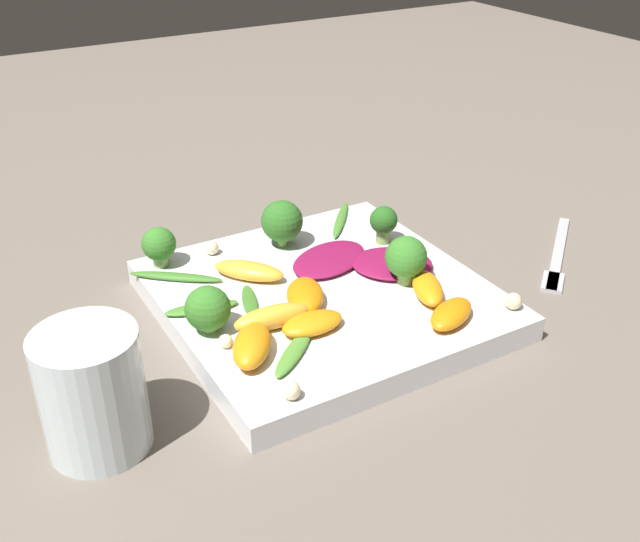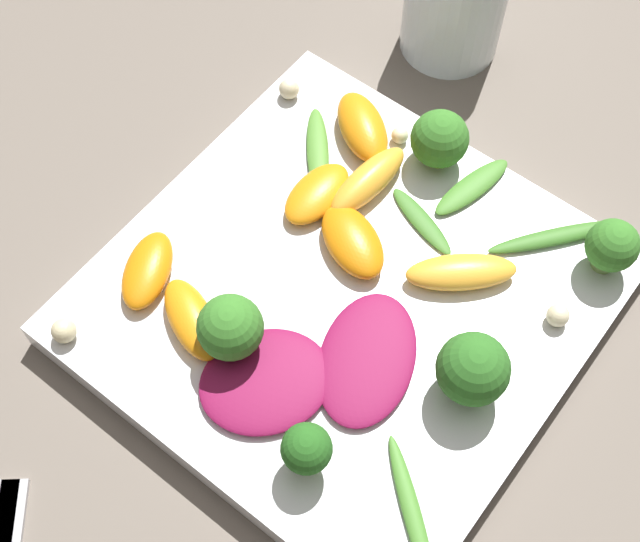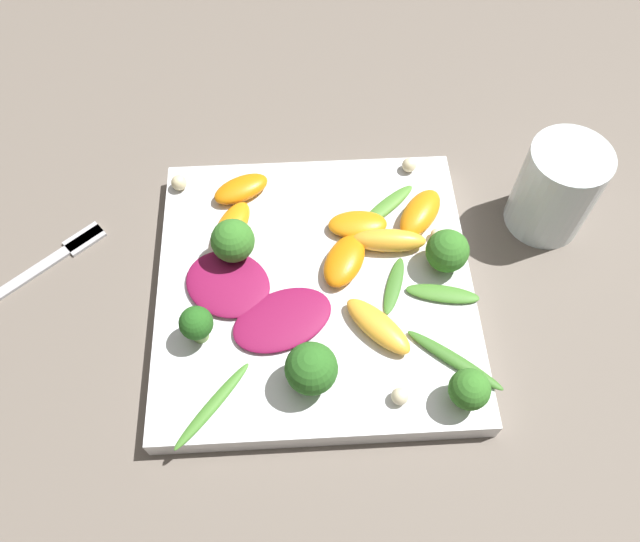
{
  "view_description": "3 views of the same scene",
  "coord_description": "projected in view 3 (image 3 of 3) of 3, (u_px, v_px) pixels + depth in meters",
  "views": [
    {
      "loc": [
        0.52,
        -0.31,
        0.39
      ],
      "look_at": [
        -0.01,
        0.0,
        0.04
      ],
      "focal_mm": 42.0,
      "sensor_mm": 36.0,
      "label": 1
    },
    {
      "loc": [
        -0.15,
        0.22,
        0.52
      ],
      "look_at": [
        0.02,
        0.0,
        0.04
      ],
      "focal_mm": 50.0,
      "sensor_mm": 36.0,
      "label": 2
    },
    {
      "loc": [
        -0.29,
        0.01,
        0.52
      ],
      "look_at": [
        0.0,
        -0.0,
        0.04
      ],
      "focal_mm": 35.0,
      "sensor_mm": 36.0,
      "label": 3
    }
  ],
  "objects": [
    {
      "name": "ground_plane",
      "position": [
        315.0,
        295.0,
        0.59
      ],
      "size": [
        2.4,
        2.4,
        0.0
      ],
      "primitive_type": "plane",
      "color": "#6B6056"
    },
    {
      "name": "plate",
      "position": [
        315.0,
        288.0,
        0.58
      ],
      "size": [
        0.29,
        0.29,
        0.02
      ],
      "color": "white",
      "rests_on": "ground_plane"
    },
    {
      "name": "drinking_glass",
      "position": [
        556.0,
        189.0,
        0.6
      ],
      "size": [
        0.08,
        0.08,
        0.1
      ],
      "color": "silver",
      "rests_on": "ground_plane"
    },
    {
      "name": "fork",
      "position": [
        41.0,
        266.0,
        0.6
      ],
      "size": [
        0.12,
        0.14,
        0.01
      ],
      "color": "#B2B2B7",
      "rests_on": "ground_plane"
    },
    {
      "name": "radicchio_leaf_0",
      "position": [
        228.0,
        287.0,
        0.56
      ],
      "size": [
        0.1,
        0.1,
        0.01
      ],
      "color": "maroon",
      "rests_on": "plate"
    },
    {
      "name": "radicchio_leaf_1",
      "position": [
        283.0,
        320.0,
        0.55
      ],
      "size": [
        0.09,
        0.11,
        0.01
      ],
      "color": "maroon",
      "rests_on": "plate"
    },
    {
      "name": "orange_segment_0",
      "position": [
        231.0,
        226.0,
        0.59
      ],
      "size": [
        0.07,
        0.05,
        0.02
      ],
      "color": "orange",
      "rests_on": "plate"
    },
    {
      "name": "orange_segment_1",
      "position": [
        420.0,
        213.0,
        0.6
      ],
      "size": [
        0.07,
        0.06,
        0.02
      ],
      "color": "orange",
      "rests_on": "plate"
    },
    {
      "name": "orange_segment_2",
      "position": [
        241.0,
        189.0,
        0.62
      ],
      "size": [
        0.05,
        0.06,
        0.02
      ],
      "color": "orange",
      "rests_on": "plate"
    },
    {
      "name": "orange_segment_3",
      "position": [
        389.0,
        240.0,
        0.58
      ],
      "size": [
        0.03,
        0.07,
        0.02
      ],
      "color": "#FCAD33",
      "rests_on": "plate"
    },
    {
      "name": "orange_segment_4",
      "position": [
        358.0,
        225.0,
        0.59
      ],
      "size": [
        0.03,
        0.06,
        0.01
      ],
      "color": "orange",
      "rests_on": "plate"
    },
    {
      "name": "orange_segment_5",
      "position": [
        344.0,
        261.0,
        0.57
      ],
      "size": [
        0.07,
        0.06,
        0.02
      ],
      "color": "orange",
      "rests_on": "plate"
    },
    {
      "name": "orange_segment_6",
      "position": [
        378.0,
        326.0,
        0.54
      ],
      "size": [
        0.07,
        0.07,
        0.02
      ],
      "color": "#FCAD33",
      "rests_on": "plate"
    },
    {
      "name": "broccoli_floret_0",
      "position": [
        447.0,
        251.0,
        0.56
      ],
      "size": [
        0.04,
        0.04,
        0.04
      ],
      "color": "#84AD5B",
      "rests_on": "plate"
    },
    {
      "name": "broccoli_floret_1",
      "position": [
        469.0,
        390.0,
        0.49
      ],
      "size": [
        0.03,
        0.03,
        0.04
      ],
      "color": "#84AD5B",
      "rests_on": "plate"
    },
    {
      "name": "broccoli_floret_2",
      "position": [
        197.0,
        324.0,
        0.52
      ],
      "size": [
        0.03,
        0.03,
        0.04
      ],
      "color": "#7A9E51",
      "rests_on": "plate"
    },
    {
      "name": "broccoli_floret_3",
      "position": [
        233.0,
        241.0,
        0.56
      ],
      "size": [
        0.04,
        0.04,
        0.05
      ],
      "color": "#84AD5B",
      "rests_on": "plate"
    },
    {
      "name": "broccoli_floret_4",
      "position": [
        311.0,
        369.0,
        0.5
      ],
      "size": [
        0.04,
        0.04,
        0.05
      ],
      "color": "#84AD5B",
      "rests_on": "plate"
    },
    {
      "name": "arugula_sprig_0",
      "position": [
        442.0,
        294.0,
        0.56
      ],
      "size": [
        0.03,
        0.07,
        0.01
      ],
      "color": "#47842D",
      "rests_on": "plate"
    },
    {
      "name": "arugula_sprig_1",
      "position": [
        387.0,
        206.0,
        0.61
      ],
      "size": [
        0.06,
        0.07,
        0.01
      ],
      "color": "#518E33",
      "rests_on": "plate"
    },
    {
      "name": "arugula_sprig_2",
      "position": [
        454.0,
        360.0,
        0.53
      ],
      "size": [
        0.07,
        0.08,
        0.01
      ],
      "color": "#3D7528",
      "rests_on": "plate"
    },
    {
      "name": "arugula_sprig_3",
      "position": [
        394.0,
        285.0,
        0.57
      ],
      "size": [
        0.06,
        0.03,
        0.0
      ],
      "color": "#3D7528",
      "rests_on": "plate"
    },
    {
      "name": "arugula_sprig_4",
      "position": [
        213.0,
        405.0,
        0.51
      ],
      "size": [
        0.08,
        0.07,
        0.01
      ],
      "color": "#47842D",
      "rests_on": "plate"
    },
    {
      "name": "macadamia_nut_0",
      "position": [
        409.0,
        165.0,
        0.63
      ],
      "size": [
        0.01,
        0.01,
        0.01
      ],
      "color": "beige",
      "rests_on": "plate"
    },
    {
      "name": "macadamia_nut_1",
      "position": [
        400.0,
        396.0,
        0.51
      ],
      "size": [
        0.01,
        0.01,
        0.01
      ],
      "color": "beige",
      "rests_on": "plate"
    },
    {
      "name": "macadamia_nut_2",
      "position": [
        179.0,
        183.0,
        0.62
      ],
      "size": [
        0.02,
        0.02,
        0.02
      ],
      "color": "beige",
      "rests_on": "plate"
    },
    {
      "name": "macadamia_nut_3",
      "position": [
        437.0,
        235.0,
        0.59
      ],
      "size": [
        0.01,
        0.01,
        0.01
      ],
      "color": "beige",
      "rests_on": "plate"
    }
  ]
}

